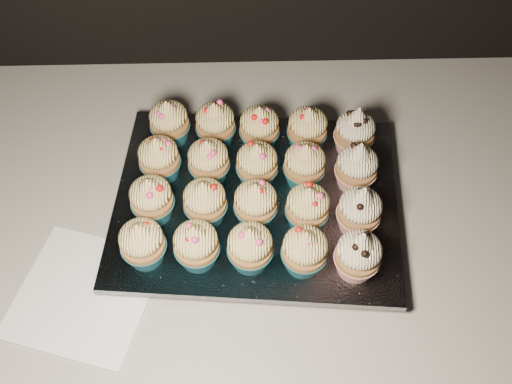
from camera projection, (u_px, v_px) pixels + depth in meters
cabinet at (254, 310)px, 1.29m from camera, size 2.40×0.60×0.86m
worktop at (253, 197)px, 0.93m from camera, size 2.44×0.64×0.04m
napkin at (84, 294)px, 0.80m from camera, size 0.23×0.23×0.00m
baking_tray at (256, 207)px, 0.88m from camera, size 0.42×0.33×0.02m
foil_lining at (256, 200)px, 0.87m from camera, size 0.45×0.37×0.01m
cupcake_0 at (142, 243)px, 0.77m from camera, size 0.06×0.06×0.08m
cupcake_1 at (196, 245)px, 0.77m from camera, size 0.06×0.06×0.08m
cupcake_2 at (250, 247)px, 0.77m from camera, size 0.06×0.06×0.08m
cupcake_3 at (305, 250)px, 0.77m from camera, size 0.06×0.06×0.08m
cupcake_4 at (358, 254)px, 0.76m from camera, size 0.06×0.06×0.10m
cupcake_5 at (152, 199)px, 0.81m from camera, size 0.06×0.06×0.08m
cupcake_6 at (205, 202)px, 0.81m from camera, size 0.06×0.06×0.08m
cupcake_7 at (256, 203)px, 0.81m from camera, size 0.06×0.06×0.08m
cupcake_8 at (307, 207)px, 0.81m from camera, size 0.06×0.06×0.08m
cupcake_9 at (359, 210)px, 0.80m from camera, size 0.06×0.06×0.10m
cupcake_10 at (159, 158)px, 0.86m from camera, size 0.06×0.06×0.08m
cupcake_11 at (209, 161)px, 0.85m from camera, size 0.06×0.06×0.08m
cupcake_12 at (257, 164)px, 0.85m from camera, size 0.06×0.06×0.08m
cupcake_13 at (304, 165)px, 0.85m from camera, size 0.06×0.06×0.08m
cupcake_14 at (357, 167)px, 0.84m from camera, size 0.06×0.06×0.10m
cupcake_15 at (169, 122)px, 0.90m from camera, size 0.06×0.06×0.08m
cupcake_16 at (215, 124)px, 0.90m from camera, size 0.06×0.06×0.08m
cupcake_17 at (259, 128)px, 0.89m from camera, size 0.06×0.06×0.08m
cupcake_18 at (307, 129)px, 0.89m from camera, size 0.06×0.06×0.08m
cupcake_19 at (355, 132)px, 0.88m from camera, size 0.06×0.06×0.10m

